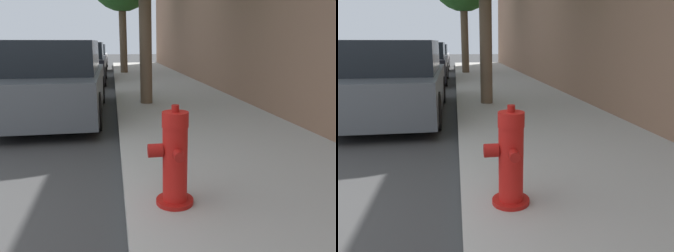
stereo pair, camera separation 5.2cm
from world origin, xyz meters
The scene contains 5 objects.
sidewalk_slab centered at (3.30, 0.00, 0.08)m, with size 2.88×40.00×0.16m.
fire_hydrant centered at (2.27, 0.32, 0.54)m, with size 0.38×0.40×0.84m.
parked_car_near centered at (0.72, 4.69, 0.72)m, with size 1.73×4.26×1.51m.
parked_car_mid centered at (0.71, 10.43, 0.71)m, with size 1.73×3.83×1.47m.
parked_car_far centered at (0.63, 16.79, 0.66)m, with size 1.82×4.53×1.36m.
Camera 1 is at (1.81, -2.16, 1.48)m, focal length 35.00 mm.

